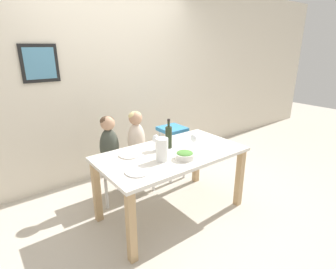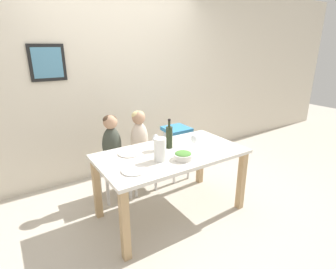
{
  "view_description": "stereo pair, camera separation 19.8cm",
  "coord_description": "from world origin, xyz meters",
  "px_view_note": "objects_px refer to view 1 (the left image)",
  "views": [
    {
      "loc": [
        -1.58,
        -2.01,
        1.8
      ],
      "look_at": [
        0.0,
        0.06,
        0.91
      ],
      "focal_mm": 28.0,
      "sensor_mm": 36.0,
      "label": 1
    },
    {
      "loc": [
        -1.42,
        -2.12,
        1.8
      ],
      "look_at": [
        0.0,
        0.06,
        0.91
      ],
      "focal_mm": 28.0,
      "sensor_mm": 36.0,
      "label": 2
    }
  ],
  "objects_px": {
    "person_child_left": "(109,139)",
    "salad_bowl_large": "(184,155)",
    "paper_towel_roll": "(162,150)",
    "dinner_plate_front_left": "(138,172)",
    "dinner_plate_back_left": "(130,155)",
    "person_child_center": "(136,133)",
    "chair_far_left": "(111,170)",
    "chair_far_center": "(137,162)",
    "wine_glass_far": "(156,139)",
    "wine_bottle": "(169,137)",
    "chair_right_highchair": "(172,140)",
    "wine_glass_near": "(194,139)"
  },
  "relations": [
    {
      "from": "person_child_left",
      "to": "salad_bowl_large",
      "type": "xyz_separation_m",
      "value": [
        0.4,
        -0.86,
        -0.01
      ]
    },
    {
      "from": "person_child_left",
      "to": "paper_towel_roll",
      "type": "distance_m",
      "value": 0.79
    },
    {
      "from": "paper_towel_roll",
      "to": "dinner_plate_front_left",
      "type": "bearing_deg",
      "value": -167.33
    },
    {
      "from": "dinner_plate_back_left",
      "to": "person_child_center",
      "type": "bearing_deg",
      "value": 52.58
    },
    {
      "from": "person_child_left",
      "to": "salad_bowl_large",
      "type": "bearing_deg",
      "value": -64.81
    },
    {
      "from": "chair_far_left",
      "to": "person_child_center",
      "type": "bearing_deg",
      "value": 0.18
    },
    {
      "from": "chair_far_center",
      "to": "wine_glass_far",
      "type": "height_order",
      "value": "wine_glass_far"
    },
    {
      "from": "salad_bowl_large",
      "to": "dinner_plate_front_left",
      "type": "xyz_separation_m",
      "value": [
        -0.52,
        0.03,
        -0.03
      ]
    },
    {
      "from": "wine_bottle",
      "to": "dinner_plate_back_left",
      "type": "distance_m",
      "value": 0.47
    },
    {
      "from": "wine_bottle",
      "to": "salad_bowl_large",
      "type": "distance_m",
      "value": 0.35
    },
    {
      "from": "chair_right_highchair",
      "to": "wine_glass_near",
      "type": "relative_size",
      "value": 4.36
    },
    {
      "from": "dinner_plate_back_left",
      "to": "wine_bottle",
      "type": "bearing_deg",
      "value": -9.58
    },
    {
      "from": "wine_glass_near",
      "to": "salad_bowl_large",
      "type": "relative_size",
      "value": 0.89
    },
    {
      "from": "person_child_center",
      "to": "wine_glass_far",
      "type": "bearing_deg",
      "value": -95.46
    },
    {
      "from": "person_child_center",
      "to": "chair_far_left",
      "type": "bearing_deg",
      "value": -179.82
    },
    {
      "from": "chair_far_center",
      "to": "person_child_left",
      "type": "distance_m",
      "value": 0.53
    },
    {
      "from": "chair_far_center",
      "to": "person_child_center",
      "type": "bearing_deg",
      "value": 90.0
    },
    {
      "from": "wine_bottle",
      "to": "salad_bowl_large",
      "type": "bearing_deg",
      "value": -100.06
    },
    {
      "from": "chair_right_highchair",
      "to": "wine_bottle",
      "type": "height_order",
      "value": "wine_bottle"
    },
    {
      "from": "chair_far_center",
      "to": "chair_right_highchair",
      "type": "distance_m",
      "value": 0.59
    },
    {
      "from": "person_child_left",
      "to": "paper_towel_roll",
      "type": "relative_size",
      "value": 2.52
    },
    {
      "from": "chair_far_left",
      "to": "wine_glass_far",
      "type": "xyz_separation_m",
      "value": [
        0.31,
        -0.49,
        0.45
      ]
    },
    {
      "from": "paper_towel_roll",
      "to": "person_child_center",
      "type": "bearing_deg",
      "value": 78.33
    },
    {
      "from": "paper_towel_roll",
      "to": "salad_bowl_large",
      "type": "bearing_deg",
      "value": -27.23
    },
    {
      "from": "chair_right_highchair",
      "to": "dinner_plate_back_left",
      "type": "bearing_deg",
      "value": -153.75
    },
    {
      "from": "person_child_left",
      "to": "wine_glass_far",
      "type": "height_order",
      "value": "person_child_left"
    },
    {
      "from": "wine_glass_far",
      "to": "chair_far_center",
      "type": "bearing_deg",
      "value": 84.52
    },
    {
      "from": "paper_towel_roll",
      "to": "dinner_plate_back_left",
      "type": "bearing_deg",
      "value": 121.45
    },
    {
      "from": "person_child_center",
      "to": "dinner_plate_back_left",
      "type": "bearing_deg",
      "value": -127.42
    },
    {
      "from": "dinner_plate_front_left",
      "to": "dinner_plate_back_left",
      "type": "relative_size",
      "value": 1.0
    },
    {
      "from": "chair_far_center",
      "to": "dinner_plate_back_left",
      "type": "bearing_deg",
      "value": -127.49
    },
    {
      "from": "person_child_left",
      "to": "person_child_center",
      "type": "bearing_deg",
      "value": 0.0
    },
    {
      "from": "person_child_left",
      "to": "wine_bottle",
      "type": "distance_m",
      "value": 0.7
    },
    {
      "from": "person_child_center",
      "to": "dinner_plate_back_left",
      "type": "height_order",
      "value": "person_child_center"
    },
    {
      "from": "chair_far_left",
      "to": "chair_far_center",
      "type": "xyz_separation_m",
      "value": [
        0.36,
        0.0,
        0.0
      ]
    },
    {
      "from": "chair_far_left",
      "to": "salad_bowl_large",
      "type": "bearing_deg",
      "value": -64.78
    },
    {
      "from": "wine_glass_near",
      "to": "salad_bowl_large",
      "type": "xyz_separation_m",
      "value": [
        -0.25,
        -0.14,
        -0.08
      ]
    },
    {
      "from": "paper_towel_roll",
      "to": "wine_glass_far",
      "type": "bearing_deg",
      "value": 67.75
    },
    {
      "from": "wine_bottle",
      "to": "wine_glass_far",
      "type": "height_order",
      "value": "wine_bottle"
    },
    {
      "from": "person_child_left",
      "to": "wine_bottle",
      "type": "xyz_separation_m",
      "value": [
        0.46,
        -0.52,
        0.08
      ]
    },
    {
      "from": "person_child_left",
      "to": "dinner_plate_back_left",
      "type": "distance_m",
      "value": 0.45
    },
    {
      "from": "chair_far_left",
      "to": "paper_towel_roll",
      "type": "distance_m",
      "value": 0.9
    },
    {
      "from": "wine_bottle",
      "to": "dinner_plate_front_left",
      "type": "height_order",
      "value": "wine_bottle"
    },
    {
      "from": "wine_bottle",
      "to": "paper_towel_roll",
      "type": "height_order",
      "value": "wine_bottle"
    },
    {
      "from": "wine_glass_far",
      "to": "dinner_plate_back_left",
      "type": "height_order",
      "value": "wine_glass_far"
    },
    {
      "from": "person_child_left",
      "to": "wine_glass_near",
      "type": "relative_size",
      "value": 3.35
    },
    {
      "from": "chair_right_highchair",
      "to": "wine_bottle",
      "type": "relative_size",
      "value": 2.3
    },
    {
      "from": "salad_bowl_large",
      "to": "chair_right_highchair",
      "type": "bearing_deg",
      "value": 58.65
    },
    {
      "from": "person_child_left",
      "to": "wine_glass_near",
      "type": "bearing_deg",
      "value": -47.59
    },
    {
      "from": "person_child_center",
      "to": "salad_bowl_large",
      "type": "bearing_deg",
      "value": -87.15
    }
  ]
}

